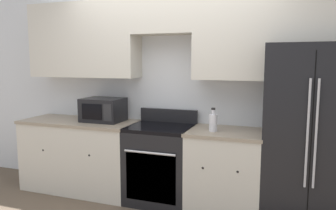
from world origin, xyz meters
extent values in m
cube|color=silver|center=(0.00, 0.66, 1.30)|extent=(8.00, 0.06, 2.60)
cube|color=beige|center=(-1.19, 0.46, 1.90)|extent=(1.46, 0.33, 0.92)
cube|color=beige|center=(-0.09, 0.46, 2.16)|extent=(0.73, 0.33, 0.42)
cube|color=beige|center=(1.09, 0.46, 1.90)|extent=(1.64, 0.33, 0.92)
cube|color=beige|center=(-1.19, 0.31, 0.43)|extent=(1.46, 0.62, 0.87)
cube|color=gray|center=(-1.19, 0.31, 0.88)|extent=(1.48, 0.64, 0.03)
sphere|color=black|center=(-1.52, 0.00, 0.56)|extent=(0.03, 0.03, 0.03)
sphere|color=black|center=(-0.86, 0.00, 0.56)|extent=(0.03, 0.03, 0.03)
cube|color=beige|center=(0.66, 0.31, 0.43)|extent=(0.78, 0.62, 0.87)
cube|color=gray|center=(0.66, 0.31, 0.88)|extent=(0.81, 0.64, 0.03)
sphere|color=black|center=(0.49, 0.00, 0.56)|extent=(0.03, 0.03, 0.03)
sphere|color=black|center=(0.84, 0.00, 0.56)|extent=(0.03, 0.03, 0.03)
cube|color=black|center=(-0.09, 0.31, 0.43)|extent=(0.73, 0.62, 0.86)
cube|color=black|center=(-0.09, 0.01, 0.39)|extent=(0.58, 0.01, 0.55)
cube|color=black|center=(-0.09, 0.31, 0.88)|extent=(0.73, 0.62, 0.04)
cube|color=black|center=(-0.09, 0.59, 0.98)|extent=(0.73, 0.04, 0.16)
cylinder|color=silver|center=(-0.09, -0.02, 0.67)|extent=(0.58, 0.02, 0.02)
cube|color=black|center=(1.49, 0.34, 0.91)|extent=(0.86, 0.69, 1.81)
cube|color=black|center=(1.49, 0.00, 0.91)|extent=(0.01, 0.01, 1.67)
cylinder|color=#B7B7BC|center=(1.45, -0.02, 1.00)|extent=(0.02, 0.02, 1.00)
cylinder|color=#B7B7BC|center=(1.52, -0.02, 1.00)|extent=(0.02, 0.02, 1.00)
cube|color=black|center=(-0.88, 0.37, 1.04)|extent=(0.49, 0.38, 0.29)
cube|color=black|center=(-0.92, 0.18, 1.04)|extent=(0.27, 0.01, 0.19)
cube|color=#262628|center=(-0.71, 0.18, 1.04)|extent=(0.11, 0.01, 0.20)
cylinder|color=silver|center=(0.54, 0.24, 0.99)|extent=(0.09, 0.09, 0.18)
cylinder|color=silver|center=(0.54, 0.24, 1.11)|extent=(0.04, 0.04, 0.05)
cylinder|color=black|center=(0.54, 0.24, 1.14)|extent=(0.04, 0.04, 0.02)
camera|label=1|loc=(1.24, -3.15, 1.64)|focal=35.00mm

